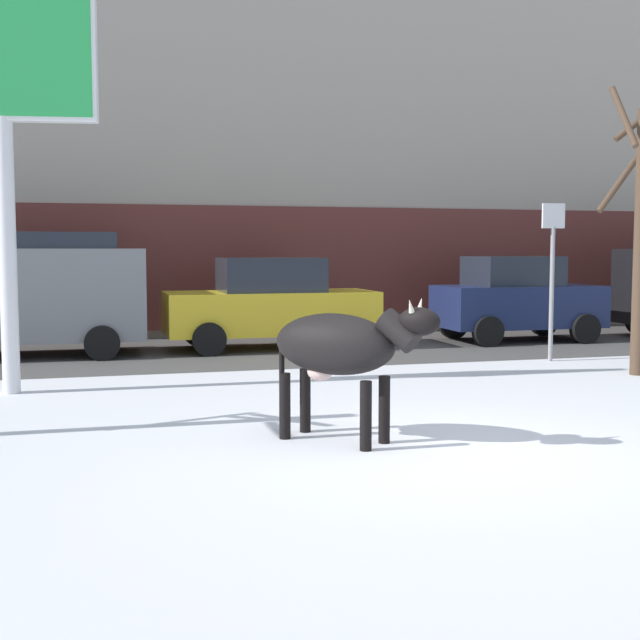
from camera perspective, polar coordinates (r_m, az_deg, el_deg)
ground_plane at (r=8.40m, az=7.72°, el=-8.97°), size 120.00×120.00×0.00m
road_strip at (r=16.71m, az=-4.20°, el=-2.04°), size 60.00×5.60×0.01m
building_facade at (r=22.61m, az=-7.22°, el=16.23°), size 44.00×6.10×13.00m
cow_black at (r=8.60m, az=1.37°, el=-1.87°), size 1.58×1.68×1.54m
billboard at (r=12.48m, az=-20.96°, el=15.21°), size 2.52×0.59×5.56m
car_grey_van at (r=16.45m, az=-19.93°, el=1.91°), size 4.61×2.13×2.32m
car_yellow_sedan at (r=16.81m, az=-3.41°, el=1.10°), size 4.21×1.99×1.84m
car_navy_hatchback at (r=18.69m, az=13.32°, el=1.41°), size 3.50×1.93×1.86m
pedestrian_near_billboard at (r=22.92m, az=15.78°, el=1.85°), size 0.36×0.24×1.73m
bare_tree_right_lot at (r=14.18m, az=21.07°, el=6.14°), size 1.02×1.06×4.59m
street_sign at (r=15.43m, az=15.62°, el=3.43°), size 0.44×0.08×2.82m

